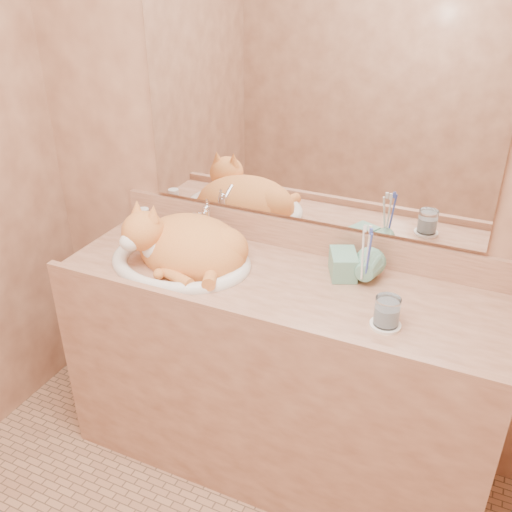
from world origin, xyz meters
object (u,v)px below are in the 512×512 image
at_px(sink_basin, 180,243).
at_px(cat, 185,243).
at_px(toothbrush_cup, 364,275).
at_px(soap_dispenser, 347,260).
at_px(water_glass, 387,311).
at_px(vanity_counter, 276,376).

relative_size(sink_basin, cat, 1.20).
height_order(sink_basin, toothbrush_cup, sink_basin).
distance_m(sink_basin, toothbrush_cup, 0.68).
distance_m(cat, toothbrush_cup, 0.67).
xyz_separation_m(sink_basin, soap_dispenser, (0.61, 0.10, 0.02)).
relative_size(toothbrush_cup, water_glass, 1.20).
relative_size(cat, soap_dispenser, 2.21).
height_order(cat, water_glass, cat).
bearing_deg(toothbrush_cup, vanity_counter, -162.65).
height_order(toothbrush_cup, water_glass, same).
bearing_deg(vanity_counter, water_glass, -14.61).
height_order(sink_basin, water_glass, sink_basin).
distance_m(cat, water_glass, 0.79).
height_order(vanity_counter, soap_dispenser, soap_dispenser).
distance_m(sink_basin, cat, 0.02).
height_order(vanity_counter, water_glass, water_glass).
relative_size(soap_dispenser, toothbrush_cup, 1.80).
bearing_deg(sink_basin, water_glass, -0.84).
relative_size(vanity_counter, toothbrush_cup, 14.35).
bearing_deg(vanity_counter, cat, -179.87).
bearing_deg(soap_dispenser, cat, 163.75).
bearing_deg(cat, vanity_counter, 8.12).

